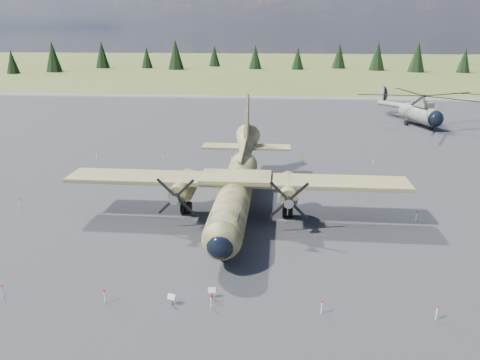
{
  "coord_description": "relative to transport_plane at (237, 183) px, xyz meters",
  "views": [
    {
      "loc": [
        5.55,
        -35.52,
        14.72
      ],
      "look_at": [
        2.22,
        2.0,
        2.39
      ],
      "focal_mm": 35.0,
      "sensor_mm": 36.0,
      "label": 1
    }
  ],
  "objects": [
    {
      "name": "ground",
      "position": [
        -2.1,
        -0.53,
        -2.57
      ],
      "size": [
        500.0,
        500.0,
        0.0
      ],
      "primitive_type": "plane",
      "color": "brown",
      "rests_on": "ground"
    },
    {
      "name": "transport_plane",
      "position": [
        0.0,
        0.0,
        0.0
      ],
      "size": [
        26.98,
        24.59,
        8.93
      ],
      "rotation": [
        0.0,
        0.0,
        -0.0
      ],
      "color": "#3F4123",
      "rests_on": "ground"
    },
    {
      "name": "info_placard_right",
      "position": [
        -0.2,
        -13.02,
        -2.12
      ],
      "size": [
        0.46,
        0.26,
        0.68
      ],
      "rotation": [
        0.0,
        0.0,
        0.18
      ],
      "color": "gray",
      "rests_on": "ground"
    },
    {
      "name": "barrier_fence",
      "position": [
        -2.56,
        -0.61,
        -2.06
      ],
      "size": [
        33.12,
        29.62,
        0.85
      ],
      "color": "silver",
      "rests_on": "ground"
    },
    {
      "name": "info_placard_left",
      "position": [
        -2.32,
        -13.94,
        -2.1
      ],
      "size": [
        0.48,
        0.32,
        0.7
      ],
      "rotation": [
        0.0,
        0.0,
        -0.32
      ],
      "color": "gray",
      "rests_on": "ground"
    },
    {
      "name": "treeline",
      "position": [
        -3.66,
        -1.35,
        2.17
      ],
      "size": [
        314.91,
        315.62,
        10.98
      ],
      "color": "black",
      "rests_on": "ground"
    },
    {
      "name": "apron",
      "position": [
        -2.1,
        9.47,
        -2.57
      ],
      "size": [
        120.0,
        120.0,
        0.04
      ],
      "primitive_type": "cube",
      "color": "#58585D",
      "rests_on": "ground"
    },
    {
      "name": "helicopter_near",
      "position": [
        24.8,
        37.99,
        0.94
      ],
      "size": [
        24.85,
        25.03,
        4.94
      ],
      "rotation": [
        0.0,
        0.0,
        0.34
      ],
      "color": "gray",
      "rests_on": "ground"
    }
  ]
}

